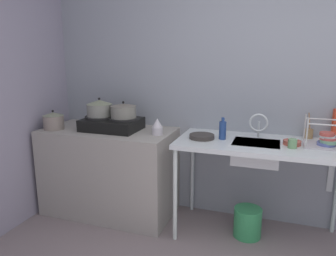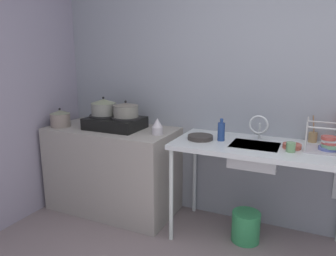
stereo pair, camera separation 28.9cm
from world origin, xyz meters
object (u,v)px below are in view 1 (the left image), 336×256
object	(u,v)px
pot_on_left_burner	(100,108)
utensil_jar	(309,133)
bucket_on_floor	(247,222)
pot_beside_stove	(54,121)
stove	(112,123)
frying_pan	(202,137)
small_bowl_on_drainboard	(292,143)
cup_by_rack	(292,144)
dish_rack	(327,141)
sink_basin	(256,152)
faucet	(259,124)
percolator	(157,127)
pot_on_right_burner	(123,111)
bottle_by_sink	(223,130)

from	to	relation	value
pot_on_left_burner	utensil_jar	bearing A→B (deg)	8.13
bucket_on_floor	pot_beside_stove	bearing A→B (deg)	-176.27
bucket_on_floor	stove	bearing A→B (deg)	178.53
utensil_jar	bucket_on_floor	world-z (taller)	utensil_jar
frying_pan	small_bowl_on_drainboard	size ratio (longest dim) A/B	1.55
cup_by_rack	bucket_on_floor	world-z (taller)	cup_by_rack
frying_pan	bucket_on_floor	distance (m)	0.86
stove	dish_rack	xyz separation A→B (m)	(1.90, 0.03, -0.01)
pot_beside_stove	bucket_on_floor	xyz separation A→B (m)	(1.89, 0.12, -0.82)
sink_basin	small_bowl_on_drainboard	size ratio (longest dim) A/B	2.69
dish_rack	stove	bearing A→B (deg)	-178.97
faucet	percolator	bearing A→B (deg)	-171.15
pot_on_right_burner	cup_by_rack	world-z (taller)	pot_on_right_burner
faucet	bottle_by_sink	xyz separation A→B (m)	(-0.29, -0.10, -0.06)
sink_basin	bucket_on_floor	bearing A→B (deg)	-149.16
pot_on_right_burner	dish_rack	size ratio (longest dim) A/B	0.70
pot_on_left_burner	dish_rack	world-z (taller)	pot_on_left_burner
percolator	frying_pan	world-z (taller)	percolator
small_bowl_on_drainboard	utensil_jar	world-z (taller)	utensil_jar
stove	cup_by_rack	xyz separation A→B (m)	(1.64, -0.10, -0.03)
faucet	dish_rack	size ratio (longest dim) A/B	0.65
cup_by_rack	bucket_on_floor	size ratio (longest dim) A/B	0.28
stove	cup_by_rack	size ratio (longest dim) A/B	7.47
pot_beside_stove	dish_rack	size ratio (longest dim) A/B	0.57
sink_basin	frying_pan	size ratio (longest dim) A/B	1.73
pot_beside_stove	bottle_by_sink	xyz separation A→B (m)	(1.63, 0.15, -0.00)
small_bowl_on_drainboard	bottle_by_sink	distance (m)	0.57
pot_on_left_burner	percolator	bearing A→B (deg)	-3.54
cup_by_rack	dish_rack	bearing A→B (deg)	26.38
percolator	frying_pan	distance (m)	0.42
frying_pan	bucket_on_floor	size ratio (longest dim) A/B	0.83
stove	faucet	distance (m)	1.37
faucet	bucket_on_floor	world-z (taller)	faucet
faucet	dish_rack	xyz separation A→B (m)	(0.54, -0.06, -0.09)
pot_beside_stove	faucet	bearing A→B (deg)	7.59
stove	pot_beside_stove	size ratio (longest dim) A/B	2.73
faucet	cup_by_rack	distance (m)	0.35
utensil_jar	sink_basin	bearing A→B (deg)	-145.47
sink_basin	dish_rack	bearing A→B (deg)	5.39
faucet	utensil_jar	world-z (taller)	faucet
bottle_by_sink	utensil_jar	world-z (taller)	utensil_jar
cup_by_rack	bottle_by_sink	size ratio (longest dim) A/B	0.38
pot_on_left_burner	percolator	size ratio (longest dim) A/B	1.65
bucket_on_floor	pot_on_right_burner	bearing A→B (deg)	178.37
small_bowl_on_drainboard	dish_rack	bearing A→B (deg)	6.07
sink_basin	frying_pan	distance (m)	0.47
bottle_by_sink	pot_beside_stove	bearing A→B (deg)	-174.66
stove	faucet	xyz separation A→B (m)	(1.37, 0.10, 0.07)
stove	percolator	bearing A→B (deg)	-4.48
pot_beside_stove	dish_rack	bearing A→B (deg)	4.46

